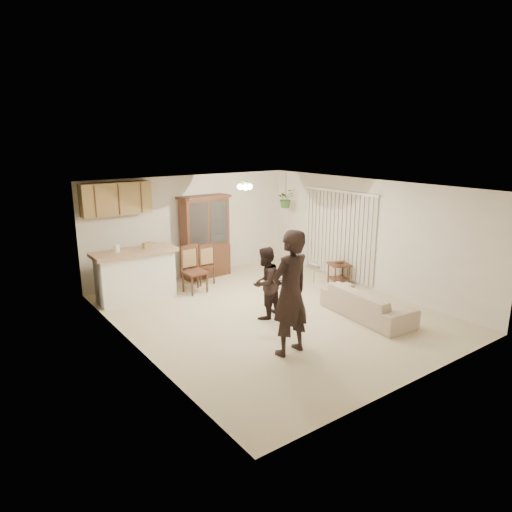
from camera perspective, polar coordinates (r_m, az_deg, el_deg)
floor at (r=9.13m, az=1.98°, el=-7.16°), size 6.50×6.50×0.00m
ceiling at (r=8.52m, az=2.13°, el=8.65°), size 5.50×6.50×0.02m
wall_back at (r=11.42m, az=-8.04°, el=3.71°), size 5.50×0.02×2.50m
wall_front at (r=6.60m, az=19.72°, el=-5.17°), size 5.50×0.02×2.50m
wall_left at (r=7.43m, az=-14.94°, el=-2.60°), size 0.02×6.50×2.50m
wall_right at (r=10.61m, az=13.86°, el=2.60°), size 0.02×6.50×2.50m
breakfast_bar at (r=10.06m, az=-14.78°, el=-2.54°), size 1.60×0.55×1.00m
bar_top at (r=9.91m, az=-14.99°, el=0.50°), size 1.75×0.70×0.08m
upper_cabinets at (r=10.38m, az=-17.09°, el=6.88°), size 1.50×0.34×0.70m
vertical_blinds at (r=11.20m, az=10.19°, el=2.63°), size 0.06×2.30×2.10m
ceiling_fixture at (r=9.61m, az=-1.38°, el=8.74°), size 0.36×0.36×0.20m
hanging_plant at (r=11.89m, az=3.74°, el=7.19°), size 0.43×0.37×0.48m
plant_cord at (r=11.85m, az=3.76°, el=8.75°), size 0.01×0.01×0.65m
sofa at (r=9.07m, az=13.73°, el=-5.26°), size 0.89×1.93×0.73m
adult at (r=7.23m, az=4.26°, el=-5.54°), size 0.70×0.50×1.80m
child at (r=8.71m, az=1.15°, el=-3.52°), size 0.79×0.71×1.35m
china_hutch at (r=11.31m, az=-6.40°, el=2.36°), size 1.29×0.52×2.02m
side_table at (r=10.97m, az=10.31°, el=-2.16°), size 0.59×0.59×0.56m
chair_bar at (r=10.31m, az=-7.64°, el=-2.92°), size 0.49×0.49×1.06m
chair_hutch_left at (r=10.84m, az=-12.46°, el=-2.34°), size 0.62×0.62×1.01m
chair_hutch_right at (r=10.93m, az=-6.59°, el=-1.97°), size 0.44×0.44×1.00m
controller_adult at (r=6.72m, az=7.29°, el=-1.26°), size 0.07×0.18×0.05m
controller_child at (r=8.49m, az=3.00°, el=-2.74°), size 0.08×0.13×0.04m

